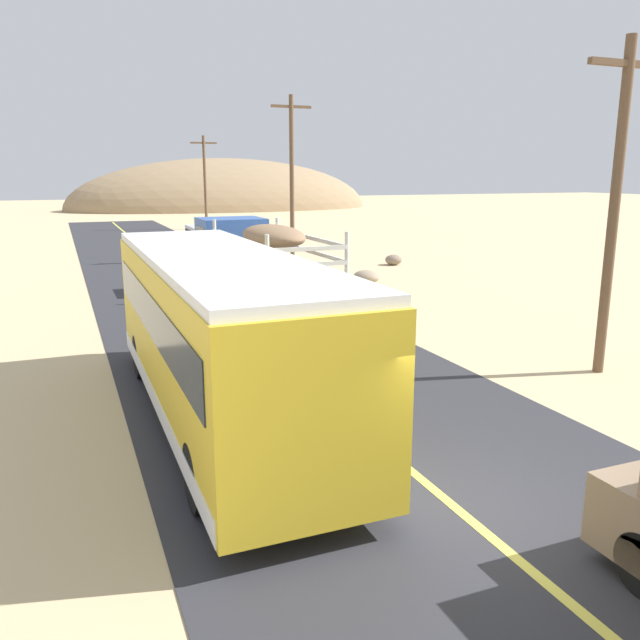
{
  "coord_description": "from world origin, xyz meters",
  "views": [
    {
      "loc": [
        -4.88,
        -6.86,
        4.65
      ],
      "look_at": [
        0.0,
        5.12,
        1.67
      ],
      "focal_mm": 35.78,
      "sensor_mm": 36.0,
      "label": 1
    }
  ],
  "objects": [
    {
      "name": "ground_plane",
      "position": [
        0.0,
        0.0,
        0.0
      ],
      "size": [
        240.0,
        240.0,
        0.0
      ],
      "primitive_type": "plane",
      "color": "#CCB284"
    },
    {
      "name": "road_surface",
      "position": [
        0.0,
        0.0,
        0.01
      ],
      "size": [
        8.0,
        120.0,
        0.02
      ],
      "primitive_type": "cube",
      "color": "#2D2D33",
      "rests_on": "ground"
    },
    {
      "name": "road_centre_line",
      "position": [
        0.0,
        0.0,
        0.02
      ],
      "size": [
        0.16,
        117.6,
        0.0
      ],
      "primitive_type": "cube",
      "color": "#D8CC4C",
      "rests_on": "road_surface"
    },
    {
      "name": "livestock_truck",
      "position": [
        1.5,
        16.08,
        1.79
      ],
      "size": [
        2.53,
        9.7,
        3.02
      ],
      "color": "#3359A5",
      "rests_on": "road_surface"
    },
    {
      "name": "bus",
      "position": [
        -2.26,
        4.59,
        1.75
      ],
      "size": [
        2.54,
        10.0,
        3.21
      ],
      "color": "gold",
      "rests_on": "road_surface"
    },
    {
      "name": "car_far",
      "position": [
        2.31,
        26.34,
        1.09
      ],
      "size": [
        1.9,
        4.62,
        1.93
      ],
      "color": "silver",
      "rests_on": "road_surface"
    },
    {
      "name": "power_pole_near",
      "position": [
        6.85,
        4.2,
        4.07
      ],
      "size": [
        2.2,
        0.24,
        7.57
      ],
      "color": "brown",
      "rests_on": "ground"
    },
    {
      "name": "power_pole_mid",
      "position": [
        6.85,
        25.91,
        4.62
      ],
      "size": [
        2.2,
        0.24,
        8.65
      ],
      "color": "brown",
      "rests_on": "ground"
    },
    {
      "name": "power_pole_far",
      "position": [
        6.85,
        47.62,
        4.16
      ],
      "size": [
        2.2,
        0.24,
        7.74
      ],
      "color": "brown",
      "rests_on": "ground"
    },
    {
      "name": "boulder_near_shoulder",
      "position": [
        7.25,
        17.61,
        0.29
      ],
      "size": [
        1.09,
        1.26,
        0.58
      ],
      "primitive_type": "ellipsoid",
      "color": "gray",
      "rests_on": "ground"
    },
    {
      "name": "boulder_mid_field",
      "position": [
        11.13,
        22.27,
        0.27
      ],
      "size": [
        0.87,
        0.85,
        0.54
      ],
      "primitive_type": "ellipsoid",
      "color": "#84705B",
      "rests_on": "ground"
    },
    {
      "name": "distant_hill",
      "position": [
        16.04,
        79.27,
        0.0
      ],
      "size": [
        40.95,
        19.88,
        13.36
      ],
      "primitive_type": "ellipsoid",
      "color": "#997C5A",
      "rests_on": "ground"
    }
  ]
}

